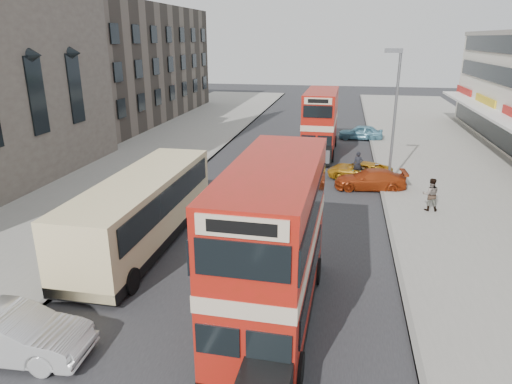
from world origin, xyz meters
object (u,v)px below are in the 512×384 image
Objects in this scene: car_right_b at (360,171)px; coach at (143,208)px; car_left_front at (11,334)px; car_right_c at (361,132)px; street_lamp at (394,108)px; car_right_a at (370,180)px; pedestrian_near at (431,194)px; bus_main at (273,244)px; bus_second at (321,122)px; cyclist at (357,172)px.

coach is at bearing -31.87° from car_right_b.
car_left_front reaches higher than car_right_b.
car_right_c reaches higher than car_right_b.
car_right_a is (-1.09, -0.98, -4.17)m from street_lamp.
car_left_front is 1.10× the size of car_right_b.
pedestrian_near is (1.77, -4.42, -3.76)m from street_lamp.
street_lamp is 4.63× the size of pedestrian_near.
bus_main is 1.07× the size of bus_second.
bus_second is at bearing 120.84° from street_lamp.
cyclist is (-0.73, 1.34, 0.04)m from car_right_a.
coach is (-11.25, -10.65, -3.12)m from street_lamp.
bus_main reaches higher than car_left_front.
coach reaches higher than cyclist.
bus_main is at bearing -19.80° from car_right_a.
bus_main is (-4.78, -15.30, -2.14)m from street_lamp.
street_lamp reaches higher than bus_second.
car_left_front is 1.07× the size of car_right_a.
bus_main reaches higher than car_right_c.
street_lamp is 15.80m from coach.
car_right_c is 13.04m from cyclist.
bus_main is at bearing -35.54° from coach.
street_lamp is 1.97× the size of car_right_b.
bus_main is 0.86× the size of coach.
car_right_c is (-0.21, 14.37, 0.05)m from car_right_a.
street_lamp is at bearing 43.61° from coach.
street_lamp is at bearing 121.61° from bus_second.
cyclist is (9.96, 18.90, -0.09)m from car_left_front.
pedestrian_near is at bearing 13.71° from car_right_c.
bus_main is 2.18× the size of car_right_a.
car_right_a is at bearing -103.07° from bus_main.
bus_main is 2.36× the size of car_right_c.
car_right_a is 14.37m from car_right_c.
coach is 2.54× the size of car_right_a.
coach is 2.74× the size of car_right_c.
bus_main is at bearing -3.27° from car_right_b.
cyclist is at bearing -53.05° from pedestrian_near.
street_lamp is 22.34m from car_left_front.
bus_second is 6.80m from car_right_c.
car_right_a is 1.08× the size of car_right_c.
cyclist is at bearing -30.82° from car_left_front.
coach is 2.59× the size of car_right_b.
car_right_b is (3.12, 16.30, -2.08)m from bus_main.
bus_main is 2.23× the size of car_right_b.
cyclist is at bearing -99.31° from bus_main.
pedestrian_near is 0.89× the size of cyclist.
bus_second is at bearing -148.72° from car_right_b.
coach is (-6.63, -18.39, -0.81)m from bus_second.
car_right_a is 2.07m from car_right_b.
car_right_b is at bearing 83.86° from cyclist.
car_left_front is 19.58m from pedestrian_near.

